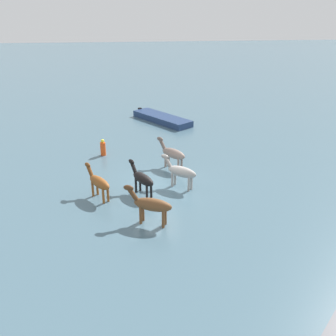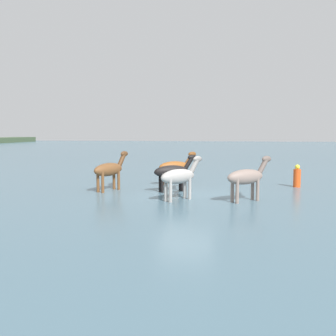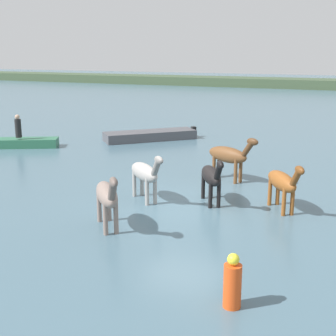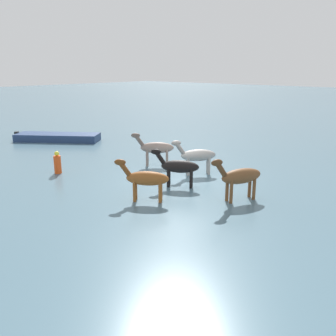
% 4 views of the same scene
% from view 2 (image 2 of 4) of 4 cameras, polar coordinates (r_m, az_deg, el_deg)
% --- Properties ---
extents(ground_plane, '(177.15, 177.15, 0.00)m').
position_cam_2_polar(ground_plane, '(16.88, 2.56, -4.01)').
color(ground_plane, '#476675').
extents(horse_pinto_flank, '(2.28, 1.32, 1.83)m').
position_cam_2_polar(horse_pinto_flank, '(18.00, -8.79, -0.23)').
color(horse_pinto_flank, brown).
rests_on(horse_pinto_flank, ground_plane).
extents(horse_lead, '(1.44, 2.03, 1.70)m').
position_cam_2_polar(horse_lead, '(17.58, 0.74, -0.54)').
color(horse_lead, black).
rests_on(horse_lead, ground_plane).
extents(horse_dun_straggler, '(1.54, 1.99, 1.71)m').
position_cam_2_polar(horse_dun_straggler, '(19.85, 1.12, 0.18)').
color(horse_dun_straggler, brown).
rests_on(horse_dun_straggler, ground_plane).
extents(horse_dark_mare, '(1.76, 1.99, 1.80)m').
position_cam_2_polar(horse_dark_mare, '(15.41, 11.80, -1.32)').
color(horse_dark_mare, gray).
rests_on(horse_dark_mare, ground_plane).
extents(horse_mid_herd, '(1.96, 1.72, 1.76)m').
position_cam_2_polar(horse_mid_herd, '(15.40, 1.73, -1.29)').
color(horse_mid_herd, '#9E9993').
rests_on(horse_mid_herd, ground_plane).
extents(buoy_channel_marker, '(0.36, 0.36, 1.14)m').
position_cam_2_polar(buoy_channel_marker, '(20.10, 18.86, -1.29)').
color(buoy_channel_marker, '#E54C19').
rests_on(buoy_channel_marker, ground_plane).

